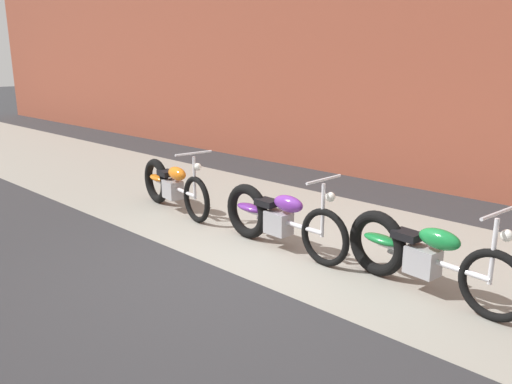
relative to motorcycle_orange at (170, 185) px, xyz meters
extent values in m
plane|color=#2D2D30|center=(2.39, -1.04, -0.40)|extent=(80.00, 80.00, 0.00)
cube|color=gray|center=(2.39, 0.71, -0.40)|extent=(36.00, 3.50, 0.01)
cube|color=brown|center=(2.39, 4.16, 2.66)|extent=(36.00, 0.50, 6.12)
torus|color=black|center=(0.80, -0.14, -0.06)|extent=(0.68, 0.19, 0.68)
torus|color=black|center=(-0.49, 0.08, -0.03)|extent=(0.74, 0.25, 0.73)
cylinder|color=silver|center=(0.15, -0.03, -0.02)|extent=(1.23, 0.26, 0.06)
cube|color=#99999E|center=(0.08, -0.01, -0.06)|extent=(0.35, 0.27, 0.28)
ellipsoid|color=orange|center=(0.23, -0.04, 0.22)|extent=(0.47, 0.26, 0.20)
ellipsoid|color=orange|center=(-0.44, 0.07, 0.03)|extent=(0.46, 0.25, 0.10)
cube|color=black|center=(-0.12, 0.02, 0.16)|extent=(0.31, 0.24, 0.08)
cylinder|color=silver|center=(0.76, -0.13, 0.25)|extent=(0.05, 0.05, 0.62)
cylinder|color=silver|center=(0.76, -0.13, 0.61)|extent=(0.13, 0.58, 0.03)
sphere|color=white|center=(0.85, -0.15, 0.43)|extent=(0.11, 0.11, 0.11)
cylinder|color=silver|center=(-0.14, 0.17, -0.14)|extent=(0.55, 0.15, 0.06)
torus|color=black|center=(3.09, -0.16, -0.06)|extent=(0.68, 0.11, 0.68)
torus|color=black|center=(1.79, -0.10, -0.03)|extent=(0.73, 0.16, 0.73)
cylinder|color=silver|center=(2.44, -0.13, -0.02)|extent=(1.24, 0.11, 0.06)
cube|color=#99999E|center=(2.36, -0.12, -0.06)|extent=(0.33, 0.23, 0.28)
ellipsoid|color=#6B2D93|center=(2.52, -0.13, 0.22)|extent=(0.45, 0.21, 0.20)
ellipsoid|color=#6B2D93|center=(1.84, -0.10, 0.03)|extent=(0.45, 0.20, 0.10)
cube|color=black|center=(2.16, -0.12, 0.16)|extent=(0.29, 0.21, 0.08)
cylinder|color=silver|center=(3.05, -0.15, 0.25)|extent=(0.05, 0.05, 0.62)
cylinder|color=silver|center=(3.05, -0.15, 0.61)|extent=(0.06, 0.58, 0.03)
sphere|color=white|center=(3.15, -0.16, 0.43)|extent=(0.11, 0.11, 0.11)
cylinder|color=silver|center=(2.12, 0.04, -0.14)|extent=(0.55, 0.08, 0.06)
torus|color=black|center=(4.94, -0.13, -0.06)|extent=(0.68, 0.16, 0.68)
torus|color=black|center=(3.65, 0.03, -0.03)|extent=(0.74, 0.22, 0.73)
cylinder|color=silver|center=(4.29, -0.05, -0.02)|extent=(1.23, 0.21, 0.06)
cube|color=#99999E|center=(4.21, -0.04, -0.06)|extent=(0.34, 0.26, 0.28)
ellipsoid|color=#197A38|center=(4.37, -0.06, 0.22)|extent=(0.46, 0.24, 0.20)
ellipsoid|color=#197A38|center=(3.70, 0.02, 0.03)|extent=(0.46, 0.23, 0.10)
cube|color=black|center=(4.02, -0.02, 0.16)|extent=(0.30, 0.23, 0.08)
cylinder|color=silver|center=(4.90, -0.12, 0.25)|extent=(0.05, 0.05, 0.62)
cylinder|color=silver|center=(4.90, -0.12, 0.61)|extent=(0.10, 0.58, 0.03)
sphere|color=white|center=(5.00, -0.14, 0.43)|extent=(0.11, 0.11, 0.11)
cylinder|color=silver|center=(4.00, 0.14, -0.14)|extent=(0.55, 0.13, 0.06)
camera|label=1|loc=(6.35, -4.67, 1.93)|focal=36.08mm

